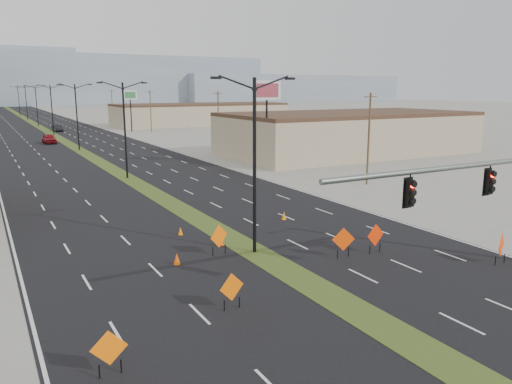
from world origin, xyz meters
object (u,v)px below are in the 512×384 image
streetlight_2 (77,115)px  streetlight_5 (26,102)px  cone_1 (221,240)px  streetlight_0 (255,161)px  construction_sign_5 (501,246)px  pole_sign_east_near (267,97)px  streetlight_1 (125,127)px  construction_sign_3 (376,236)px  cone_2 (284,216)px  pole_sign_east_far (130,98)px  construction_sign_4 (343,240)px  car_mid (57,128)px  streetlight_6 (19,100)px  construction_sign_0 (109,350)px  streetlight_3 (52,108)px  construction_sign_2 (219,237)px  streetlight_4 (37,104)px  cone_3 (180,231)px  construction_sign_1 (232,288)px  cone_0 (177,259)px  car_left (49,139)px

streetlight_2 → streetlight_5: (0.00, 84.00, 0.00)m
cone_1 → streetlight_0: bearing=-62.4°
construction_sign_5 → pole_sign_east_near: 36.06m
streetlight_1 → streetlight_2: bearing=90.0°
streetlight_5 → construction_sign_3: (6.05, -143.52, -4.38)m
cone_2 → pole_sign_east_far: pole_sign_east_far is taller
construction_sign_4 → car_mid: bearing=111.1°
streetlight_6 → construction_sign_5: bearing=-86.5°
construction_sign_5 → pole_sign_east_far: (5.55, 93.49, 6.21)m
streetlight_2 → construction_sign_5: size_ratio=5.78×
streetlight_0 → streetlight_6: size_ratio=1.00×
construction_sign_0 → cone_1: construction_sign_0 is taller
car_mid → streetlight_1: bearing=-97.0°
car_mid → construction_sign_4: size_ratio=2.54×
streetlight_1 → pole_sign_east_far: (16.25, 57.22, 1.82)m
car_mid → pole_sign_east_far: 17.75m
streetlight_2 → streetlight_3: size_ratio=1.00×
construction_sign_0 → pole_sign_east_far: (26.64, 94.05, 6.27)m
streetlight_0 → pole_sign_east_near: 31.32m
streetlight_0 → streetlight_2: same height
construction_sign_5 → construction_sign_2: bearing=120.5°
streetlight_5 → streetlight_6: size_ratio=1.00×
cone_2 → construction_sign_5: bearing=-69.1°
streetlight_4 → streetlight_5: same height
construction_sign_5 → cone_2: construction_sign_5 is taller
construction_sign_3 → pole_sign_east_near: pole_sign_east_near is taller
streetlight_1 → streetlight_6: (0.00, 140.00, 0.00)m
streetlight_3 → construction_sign_4: 87.48m
cone_3 → pole_sign_east_near: (18.85, 21.10, 8.17)m
construction_sign_1 → construction_sign_4: 8.97m
streetlight_1 → cone_0: 28.58m
construction_sign_2 → cone_2: (7.46, 4.83, -0.77)m
streetlight_1 → pole_sign_east_far: streetlight_1 is taller
construction_sign_5 → construction_sign_3: bearing=109.9°
car_mid → cone_0: car_mid is taller
construction_sign_4 → pole_sign_east_near: bearing=87.3°
streetlight_2 → car_left: streetlight_2 is taller
construction_sign_1 → construction_sign_2: (2.58, 6.84, 0.09)m
construction_sign_0 → pole_sign_east_far: bearing=80.9°
car_left → cone_3: car_left is taller
cone_1 → construction_sign_5: bearing=-41.4°
construction_sign_2 → cone_1: (0.86, 1.58, -0.75)m
cone_1 → cone_2: size_ratio=1.07×
streetlight_5 → pole_sign_east_far: (16.25, -54.78, 1.82)m
streetlight_0 → car_left: size_ratio=2.08×
streetlight_4 → car_left: size_ratio=2.08×
streetlight_0 → streetlight_4: bearing=90.0°
construction_sign_3 → construction_sign_5: size_ratio=1.02×
streetlight_0 → construction_sign_1: 8.92m
pole_sign_east_near → streetlight_1: bearing=-175.8°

